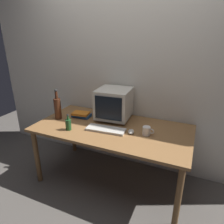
% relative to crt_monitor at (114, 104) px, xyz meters
% --- Properties ---
extents(ground_plane, '(6.00, 6.00, 0.00)m').
position_rel_crt_monitor_xyz_m(ground_plane, '(0.07, -0.22, -0.90)').
color(ground_plane, '#56514C').
extents(back_wall, '(4.00, 0.08, 2.50)m').
position_rel_crt_monitor_xyz_m(back_wall, '(0.07, 0.27, 0.35)').
color(back_wall, silver).
rests_on(back_wall, ground).
extents(desk, '(1.71, 0.87, 0.71)m').
position_rel_crt_monitor_xyz_m(desk, '(0.07, -0.22, -0.26)').
color(desk, olive).
rests_on(desk, ground).
extents(crt_monitor, '(0.40, 0.41, 0.37)m').
position_rel_crt_monitor_xyz_m(crt_monitor, '(0.00, 0.00, 0.00)').
color(crt_monitor, beige).
rests_on(crt_monitor, desk).
extents(keyboard, '(0.43, 0.18, 0.02)m').
position_rel_crt_monitor_xyz_m(keyboard, '(0.05, -0.33, -0.18)').
color(keyboard, beige).
rests_on(keyboard, desk).
extents(computer_mouse, '(0.08, 0.11, 0.04)m').
position_rel_crt_monitor_xyz_m(computer_mouse, '(0.31, -0.28, -0.17)').
color(computer_mouse, beige).
rests_on(computer_mouse, desk).
extents(bottle_tall, '(0.08, 0.08, 0.37)m').
position_rel_crt_monitor_xyz_m(bottle_tall, '(-0.62, -0.26, -0.05)').
color(bottle_tall, '#472314').
rests_on(bottle_tall, desk).
extents(bottle_short, '(0.06, 0.06, 0.18)m').
position_rel_crt_monitor_xyz_m(bottle_short, '(-0.33, -0.47, -0.13)').
color(bottle_short, '#1E4C23').
rests_on(bottle_short, desk).
extents(book_stack, '(0.23, 0.16, 0.06)m').
position_rel_crt_monitor_xyz_m(book_stack, '(-0.39, -0.11, -0.16)').
color(book_stack, '#28569E').
rests_on(book_stack, desk).
extents(mug, '(0.12, 0.08, 0.09)m').
position_rel_crt_monitor_xyz_m(mug, '(0.47, -0.25, -0.15)').
color(mug, white).
rests_on(mug, desk).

